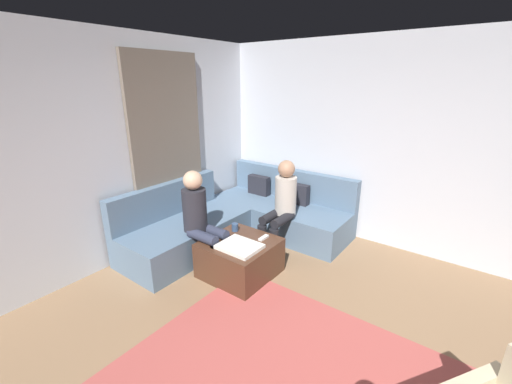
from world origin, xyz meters
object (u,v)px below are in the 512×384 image
Objects in this scene: sectional_couch at (241,219)px; person_on_couch_side at (201,218)px; coffee_mug at (235,227)px; game_remote at (264,238)px; ottoman at (240,258)px; person_on_couch_back at (282,203)px.

person_on_couch_side reaches higher than sectional_couch.
game_remote is (0.40, 0.04, -0.04)m from coffee_mug.
sectional_couch is 2.12× the size of person_on_couch_side.
coffee_mug is 0.08× the size of person_on_couch_side.
sectional_couch is 0.95m from ottoman.
person_on_couch_back is (-0.13, 0.58, 0.23)m from game_remote.
coffee_mug is (-0.22, 0.18, 0.26)m from ottoman.
person_on_couch_back is 1.08m from person_on_couch_side.
game_remote is (0.18, 0.22, 0.22)m from ottoman.
ottoman is 8.00× the size of coffee_mug.
sectional_couch is at bearing 145.62° from game_remote.
ottoman is at bearing -51.74° from sectional_couch.
coffee_mug reaches higher than ottoman.
game_remote is (0.77, -0.53, 0.15)m from sectional_couch.
person_on_couch_back reaches higher than sectional_couch.
game_remote is at bearing -34.38° from sectional_couch.
ottoman is at bearing 110.08° from person_on_couch_side.
ottoman is at bearing 86.50° from person_on_couch_back.
sectional_couch is 3.36× the size of ottoman.
person_on_couch_back reaches higher than game_remote.
person_on_couch_back is 1.00× the size of person_on_couch_side.
coffee_mug is 0.40m from game_remote.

